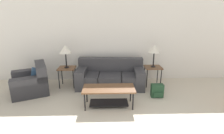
% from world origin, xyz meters
% --- Properties ---
extents(wall_back, '(9.20, 0.06, 2.60)m').
position_xyz_m(wall_back, '(0.00, 4.32, 1.30)').
color(wall_back, white).
rests_on(wall_back, ground_plane).
extents(couch, '(2.03, 1.01, 0.82)m').
position_xyz_m(couch, '(-0.29, 3.69, 0.30)').
color(couch, '#38383D').
rests_on(couch, ground_plane).
extents(armchair, '(1.22, 1.28, 0.80)m').
position_xyz_m(armchair, '(-2.50, 3.33, 0.29)').
color(armchair, '#38383D').
rests_on(armchair, ground_plane).
extents(coffee_table, '(1.22, 0.54, 0.47)m').
position_xyz_m(coffee_table, '(-0.35, 2.48, 0.35)').
color(coffee_table, brown).
rests_on(coffee_table, ground_plane).
extents(side_table_left, '(0.50, 0.45, 0.60)m').
position_xyz_m(side_table_left, '(-1.59, 3.71, 0.52)').
color(side_table_left, brown).
rests_on(side_table_left, ground_plane).
extents(side_table_right, '(0.50, 0.45, 0.60)m').
position_xyz_m(side_table_right, '(1.01, 3.71, 0.52)').
color(side_table_right, brown).
rests_on(side_table_right, ground_plane).
extents(table_lamp_left, '(0.35, 0.35, 0.66)m').
position_xyz_m(table_lamp_left, '(-1.59, 3.71, 1.14)').
color(table_lamp_left, black).
rests_on(table_lamp_left, side_table_left).
extents(table_lamp_right, '(0.35, 0.35, 0.66)m').
position_xyz_m(table_lamp_right, '(1.01, 3.71, 1.14)').
color(table_lamp_right, black).
rests_on(table_lamp_right, side_table_right).
extents(backpack, '(0.32, 0.25, 0.35)m').
position_xyz_m(backpack, '(0.94, 2.91, 0.17)').
color(backpack, '#23472D').
rests_on(backpack, ground_plane).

